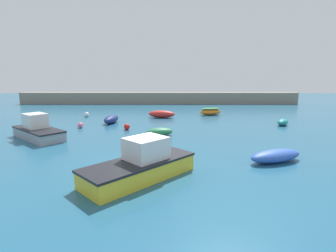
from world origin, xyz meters
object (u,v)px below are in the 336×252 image
rowboat_with_red_cover (209,111)px  dinghy_near_pier (159,132)px  mooring_buoy_pink (79,125)px  mooring_buoy_red (126,127)px  fishing_dinghy_green (281,122)px  mooring_buoy_white (85,115)px  motorboat_with_cabin (36,130)px  rowboat_blue_near (274,156)px  rowboat_white_midwater (160,114)px  open_tender_yellow (110,119)px  cabin_cruiser_white (140,165)px

rowboat_with_red_cover → dinghy_near_pier: bearing=47.3°
mooring_buoy_pink → rowboat_with_red_cover: bearing=30.7°
rowboat_with_red_cover → mooring_buoy_red: rowboat_with_red_cover is taller
fishing_dinghy_green → mooring_buoy_pink: size_ratio=3.78×
mooring_buoy_white → motorboat_with_cabin: bearing=-93.0°
fishing_dinghy_green → mooring_buoy_red: size_ratio=3.56×
fishing_dinghy_green → dinghy_near_pier: bearing=147.0°
rowboat_with_red_cover → mooring_buoy_white: rowboat_with_red_cover is taller
dinghy_near_pier → rowboat_blue_near: rowboat_blue_near is taller
rowboat_with_red_cover → dinghy_near_pier: rowboat_with_red_cover is taller
dinghy_near_pier → rowboat_white_midwater: rowboat_white_midwater is taller
motorboat_with_cabin → rowboat_with_red_cover: bearing=79.6°
open_tender_yellow → rowboat_with_red_cover: bearing=-53.7°
rowboat_white_midwater → mooring_buoy_pink: (-7.90, -6.25, -0.17)m
rowboat_white_midwater → rowboat_with_red_cover: bearing=-151.8°
rowboat_blue_near → rowboat_white_midwater: bearing=-87.3°
rowboat_blue_near → mooring_buoy_white: size_ratio=6.32×
rowboat_blue_near → fishing_dinghy_green: size_ratio=1.83×
mooring_buoy_pink → dinghy_near_pier: bearing=-23.0°
dinghy_near_pier → mooring_buoy_pink: 8.66m
rowboat_white_midwater → cabin_cruiser_white: size_ratio=0.58×
dinghy_near_pier → mooring_buoy_pink: dinghy_near_pier is taller
dinghy_near_pier → cabin_cruiser_white: bearing=73.7°
dinghy_near_pier → rowboat_white_midwater: bearing=-101.9°
mooring_buoy_pink → mooring_buoy_red: mooring_buoy_red is taller
open_tender_yellow → mooring_buoy_white: (-3.98, 4.22, -0.12)m
mooring_buoy_red → mooring_buoy_pink: bearing=169.6°
mooring_buoy_red → mooring_buoy_white: 9.95m
open_tender_yellow → mooring_buoy_pink: bearing=147.1°
rowboat_with_red_cover → cabin_cruiser_white: (-6.91, -21.24, 0.24)m
cabin_cruiser_white → mooring_buoy_pink: cabin_cruiser_white is taller
rowboat_blue_near → mooring_buoy_red: 14.06m
dinghy_near_pier → open_tender_yellow: open_tender_yellow is taller
cabin_cruiser_white → open_tender_yellow: bearing=-117.7°
rowboat_blue_near → open_tender_yellow: 18.13m
cabin_cruiser_white → rowboat_white_midwater: bearing=-136.8°
rowboat_white_midwater → open_tender_yellow: (-5.40, -3.57, -0.02)m
cabin_cruiser_white → mooring_buoy_white: bearing=-110.9°
mooring_buoy_pink → rowboat_blue_near: bearing=-34.0°
rowboat_blue_near → mooring_buoy_pink: 18.34m
mooring_buoy_red → mooring_buoy_white: (-6.21, 7.78, 0.01)m
mooring_buoy_red → rowboat_with_red_cover: bearing=44.5°
motorboat_with_cabin → open_tender_yellow: bearing=98.5°
dinghy_near_pier → rowboat_white_midwater: 9.64m
rowboat_with_red_cover → fishing_dinghy_green: bearing=117.4°
rowboat_with_red_cover → open_tender_yellow: bearing=11.4°
rowboat_white_midwater → mooring_buoy_red: rowboat_white_midwater is taller
rowboat_with_red_cover → cabin_cruiser_white: bearing=57.2°
motorboat_with_cabin → fishing_dinghy_green: (22.72, 5.76, -0.36)m
rowboat_white_midwater → mooring_buoy_red: 7.80m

